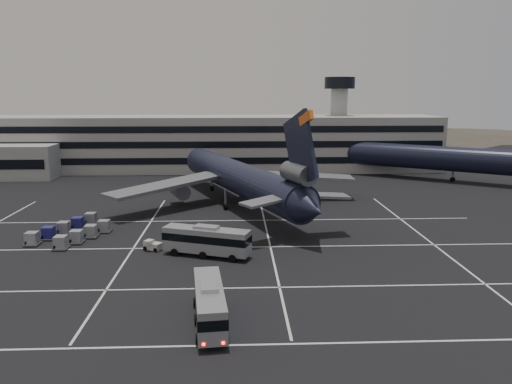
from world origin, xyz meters
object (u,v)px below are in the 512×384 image
bus_near (209,302)px  uld_cluster (72,231)px  bus_far (207,240)px  trijet_main (239,178)px

bus_near → uld_cluster: bus_near is taller
uld_cluster → bus_far: bearing=-25.6°
bus_far → uld_cluster: size_ratio=0.74×
trijet_main → bus_far: (-4.30, -27.37, -3.11)m
trijet_main → uld_cluster: 30.17m
bus_near → uld_cluster: bearing=120.6°
trijet_main → bus_far: 27.88m
trijet_main → uld_cluster: size_ratio=3.63×
trijet_main → bus_near: (-3.01, -45.93, -3.21)m
bus_near → uld_cluster: 34.79m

